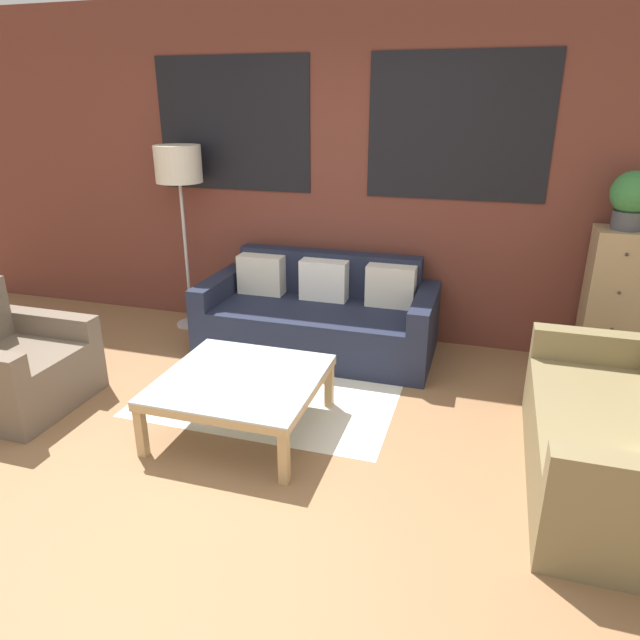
{
  "coord_description": "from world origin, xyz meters",
  "views": [
    {
      "loc": [
        1.28,
        -2.34,
        2.0
      ],
      "look_at": [
        0.19,
        1.24,
        0.55
      ],
      "focal_mm": 32.0,
      "sensor_mm": 36.0,
      "label": 1
    }
  ],
  "objects_px": {
    "couch_dark": "(319,317)",
    "coffee_table": "(241,384)",
    "settee_vintage": "(622,438)",
    "potted_plant": "(632,198)",
    "floor_lamp": "(179,171)",
    "drawer_cabinet": "(611,303)",
    "armchair_corner": "(13,367)"
  },
  "relations": [
    {
      "from": "armchair_corner",
      "to": "potted_plant",
      "type": "xyz_separation_m",
      "value": [
        3.99,
        1.75,
        1.08
      ]
    },
    {
      "from": "drawer_cabinet",
      "to": "potted_plant",
      "type": "distance_m",
      "value": 0.79
    },
    {
      "from": "settee_vintage",
      "to": "floor_lamp",
      "type": "distance_m",
      "value": 3.9
    },
    {
      "from": "floor_lamp",
      "to": "potted_plant",
      "type": "relative_size",
      "value": 3.98
    },
    {
      "from": "floor_lamp",
      "to": "settee_vintage",
      "type": "bearing_deg",
      "value": -23.69
    },
    {
      "from": "armchair_corner",
      "to": "drawer_cabinet",
      "type": "bearing_deg",
      "value": 23.7
    },
    {
      "from": "floor_lamp",
      "to": "coffee_table",
      "type": "bearing_deg",
      "value": -51.67
    },
    {
      "from": "settee_vintage",
      "to": "potted_plant",
      "type": "xyz_separation_m",
      "value": [
        0.14,
        1.55,
        1.05
      ]
    },
    {
      "from": "floor_lamp",
      "to": "drawer_cabinet",
      "type": "bearing_deg",
      "value": 0.72
    },
    {
      "from": "potted_plant",
      "to": "settee_vintage",
      "type": "bearing_deg",
      "value": -95.14
    },
    {
      "from": "coffee_table",
      "to": "potted_plant",
      "type": "distance_m",
      "value": 3.01
    },
    {
      "from": "settee_vintage",
      "to": "armchair_corner",
      "type": "relative_size",
      "value": 1.91
    },
    {
      "from": "settee_vintage",
      "to": "potted_plant",
      "type": "distance_m",
      "value": 1.87
    },
    {
      "from": "couch_dark",
      "to": "settee_vintage",
      "type": "relative_size",
      "value": 1.2
    },
    {
      "from": "couch_dark",
      "to": "drawer_cabinet",
      "type": "height_order",
      "value": "drawer_cabinet"
    },
    {
      "from": "coffee_table",
      "to": "drawer_cabinet",
      "type": "height_order",
      "value": "drawer_cabinet"
    },
    {
      "from": "floor_lamp",
      "to": "potted_plant",
      "type": "xyz_separation_m",
      "value": [
        3.56,
        0.05,
        -0.07
      ]
    },
    {
      "from": "coffee_table",
      "to": "potted_plant",
      "type": "xyz_separation_m",
      "value": [
        2.34,
        1.59,
        1.03
      ]
    },
    {
      "from": "floor_lamp",
      "to": "armchair_corner",
      "type": "bearing_deg",
      "value": -103.95
    },
    {
      "from": "couch_dark",
      "to": "armchair_corner",
      "type": "height_order",
      "value": "armchair_corner"
    },
    {
      "from": "potted_plant",
      "to": "couch_dark",
      "type": "bearing_deg",
      "value": -174.17
    },
    {
      "from": "armchair_corner",
      "to": "coffee_table",
      "type": "relative_size",
      "value": 0.86
    },
    {
      "from": "floor_lamp",
      "to": "drawer_cabinet",
      "type": "xyz_separation_m",
      "value": [
        3.56,
        0.05,
        -0.86
      ]
    },
    {
      "from": "armchair_corner",
      "to": "potted_plant",
      "type": "height_order",
      "value": "potted_plant"
    },
    {
      "from": "couch_dark",
      "to": "coffee_table",
      "type": "distance_m",
      "value": 1.37
    },
    {
      "from": "settee_vintage",
      "to": "armchair_corner",
      "type": "bearing_deg",
      "value": -176.99
    },
    {
      "from": "floor_lamp",
      "to": "potted_plant",
      "type": "distance_m",
      "value": 3.56
    },
    {
      "from": "armchair_corner",
      "to": "floor_lamp",
      "type": "height_order",
      "value": "floor_lamp"
    },
    {
      "from": "couch_dark",
      "to": "coffee_table",
      "type": "bearing_deg",
      "value": -94.06
    },
    {
      "from": "potted_plant",
      "to": "floor_lamp",
      "type": "bearing_deg",
      "value": -179.28
    },
    {
      "from": "couch_dark",
      "to": "settee_vintage",
      "type": "height_order",
      "value": "settee_vintage"
    },
    {
      "from": "drawer_cabinet",
      "to": "potted_plant",
      "type": "height_order",
      "value": "potted_plant"
    }
  ]
}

